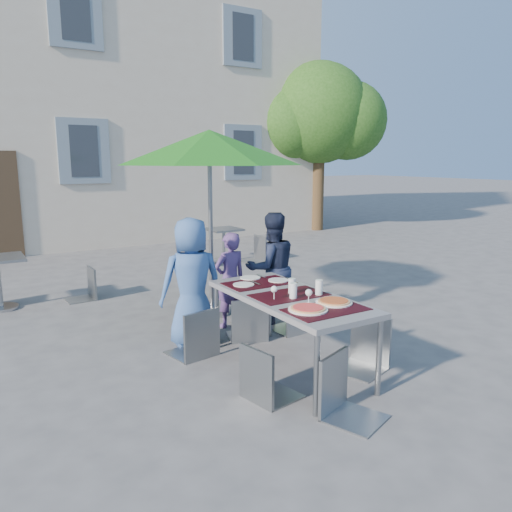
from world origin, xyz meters
TOP-DOWN VIEW (x-y plane):
  - ground at (0.00, 0.00)m, footprint 90.00×90.00m
  - building at (-0.00, 11.50)m, footprint 13.60×8.20m
  - tree at (6.55, 7.54)m, footprint 3.60×3.00m
  - dining_table at (0.08, -0.17)m, footprint 0.80×1.85m
  - pizza_near_left at (-0.07, -0.66)m, footprint 0.34×0.34m
  - pizza_near_right at (0.26, -0.61)m, footprint 0.33×0.33m
  - glassware at (0.13, -0.26)m, footprint 0.52×0.42m
  - place_settings at (0.11, 0.45)m, footprint 0.67×0.48m
  - child_0 at (-0.44, 0.94)m, footprint 0.74×0.53m
  - child_1 at (0.21, 1.26)m, footprint 0.45×0.31m
  - child_2 at (0.74, 1.14)m, footprint 0.73×0.49m
  - chair_0 at (-0.56, 0.59)m, footprint 0.50×0.51m
  - chair_1 at (0.15, 0.73)m, footprint 0.54×0.54m
  - chair_2 at (0.77, 0.66)m, footprint 0.47×0.48m
  - chair_3 at (-0.47, -0.59)m, footprint 0.48×0.47m
  - chair_4 at (0.75, -0.53)m, footprint 0.55×0.55m
  - chair_5 at (-0.07, -1.14)m, footprint 0.54×0.55m
  - patio_umbrella at (0.26, 1.86)m, footprint 2.36×2.36m
  - bg_chair_r_0 at (-1.02, 3.45)m, footprint 0.41×0.40m
  - cafe_table_1 at (1.99, 4.79)m, footprint 0.63×0.63m
  - bg_chair_l_1 at (1.16, 4.52)m, footprint 0.45×0.45m
  - bg_chair_r_1 at (2.58, 4.52)m, footprint 0.45×0.44m

SIDE VIEW (x-z plane):
  - ground at x=0.00m, z-range 0.00..0.00m
  - cafe_table_1 at x=1.99m, z-range 0.10..0.78m
  - bg_chair_r_0 at x=-1.02m, z-range 0.07..0.95m
  - chair_3 at x=-0.47m, z-range 0.08..1.00m
  - bg_chair_l_1 at x=1.16m, z-range 0.08..1.02m
  - chair_1 at x=0.15m, z-range 0.08..1.03m
  - chair_5 at x=-0.07m, z-range 0.08..1.04m
  - bg_chair_r_1 at x=2.58m, z-range 0.08..1.06m
  - chair_4 at x=0.75m, z-range 0.09..1.07m
  - chair_0 at x=-0.56m, z-range 0.09..1.07m
  - chair_2 at x=0.77m, z-range 0.09..1.08m
  - child_1 at x=0.21m, z-range 0.00..1.17m
  - child_2 at x=0.74m, z-range 0.00..1.39m
  - dining_table at x=0.08m, z-range 0.32..1.07m
  - child_0 at x=-0.44m, z-range 0.00..1.42m
  - place_settings at x=0.11m, z-range 0.76..0.77m
  - pizza_near_right at x=0.26m, z-range 0.75..0.78m
  - pizza_near_left at x=-0.07m, z-range 0.75..0.78m
  - glassware at x=0.13m, z-range 0.75..0.90m
  - patio_umbrella at x=0.26m, z-range 0.95..3.35m
  - tree at x=6.55m, z-range 0.90..5.60m
  - building at x=0.00m, z-range -0.70..10.40m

